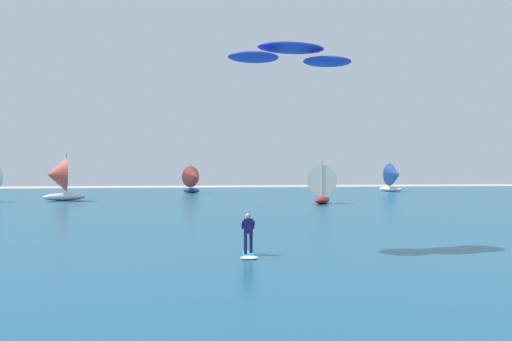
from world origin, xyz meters
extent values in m
cube|color=navy|center=(0.00, 49.87, 0.05)|extent=(160.00, 90.00, 0.10)
cube|color=#26B2CC|center=(-0.87, 18.19, 0.12)|extent=(0.56, 1.43, 0.05)
cylinder|color=#19194C|center=(-1.01, 18.02, 0.55)|extent=(0.14, 0.14, 0.80)
cylinder|color=#19194C|center=(-0.74, 18.36, 0.55)|extent=(0.14, 0.14, 0.80)
cube|color=#19194C|center=(-0.87, 18.19, 1.25)|extent=(0.38, 0.25, 0.60)
sphere|color=tan|center=(-0.87, 18.19, 1.66)|extent=(0.22, 0.22, 0.22)
cylinder|color=#19194C|center=(-1.08, 18.29, 1.30)|extent=(0.13, 0.51, 0.39)
cylinder|color=#19194C|center=(-0.64, 18.25, 1.30)|extent=(0.13, 0.51, 0.39)
ellipsoid|color=white|center=(-0.95, 17.24, 0.14)|extent=(0.75, 0.66, 0.08)
ellipsoid|color=#1E33B2|center=(1.38, 20.45, 9.03)|extent=(3.32, 2.24, 0.36)
ellipsoid|color=#1E33B2|center=(-0.37, 20.23, 8.51)|extent=(2.50, 2.14, 0.36)
ellipsoid|color=#1E33B2|center=(3.13, 20.66, 8.51)|extent=(2.50, 2.14, 0.36)
ellipsoid|color=white|center=(28.34, 73.24, 0.48)|extent=(3.39, 4.16, 0.76)
cylinder|color=silver|center=(28.23, 73.39, 2.89)|extent=(0.13, 0.13, 4.06)
cone|color=#3F72CC|center=(28.72, 72.65, 2.69)|extent=(3.83, 3.36, 3.41)
ellipsoid|color=maroon|center=(10.47, 47.83, 0.44)|extent=(2.89, 3.81, 0.69)
cylinder|color=silver|center=(10.39, 47.68, 2.62)|extent=(0.11, 0.11, 3.66)
cone|color=silver|center=(10.78, 48.38, 2.44)|extent=(3.47, 2.90, 3.08)
ellipsoid|color=navy|center=(-1.93, 73.25, 0.44)|extent=(3.09, 3.73, 0.68)
cylinder|color=silver|center=(-2.03, 73.39, 2.61)|extent=(0.11, 0.11, 3.65)
cone|color=#D84C3F|center=(-1.58, 72.73, 2.43)|extent=(3.43, 3.05, 3.07)
ellipsoid|color=silver|center=(-16.02, 56.54, 0.52)|extent=(4.68, 2.72, 0.83)
cylinder|color=silver|center=(-15.82, 56.60, 3.15)|extent=(0.14, 0.14, 4.43)
cone|color=#D84C3F|center=(-16.75, 56.33, 2.93)|extent=(2.92, 4.12, 3.72)
camera|label=1|loc=(-3.61, -2.67, 3.56)|focal=36.65mm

